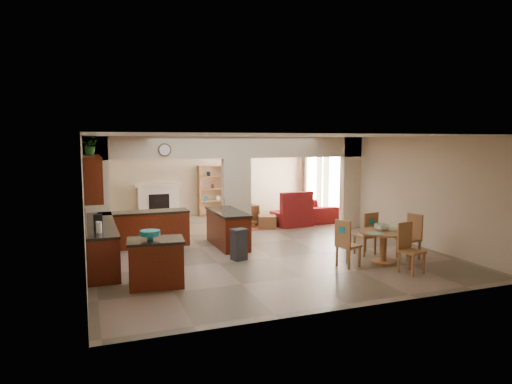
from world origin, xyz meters
name	(u,v)px	position (x,y,z in m)	size (l,w,h in m)	color
floor	(248,243)	(0.00, 0.00, 0.00)	(10.00, 10.00, 0.00)	#7E6857
ceiling	(248,136)	(0.00, 0.00, 2.80)	(10.00, 10.00, 0.00)	white
wall_back	(202,176)	(0.00, 5.00, 1.40)	(8.00, 8.00, 0.00)	#C6B591
wall_front	(355,223)	(0.00, -5.00, 1.40)	(8.00, 8.00, 0.00)	#C6B591
wall_left	(84,197)	(-4.00, 0.00, 1.40)	(10.00, 10.00, 0.00)	#C6B591
wall_right	(378,185)	(4.00, 0.00, 1.40)	(10.00, 10.00, 0.00)	#C6B591
partition_left_pier	(97,192)	(-3.70, 1.00, 1.40)	(0.60, 0.25, 2.80)	#C6B591
partition_center_pier	(236,197)	(0.00, 1.00, 1.10)	(0.80, 0.25, 2.20)	#C6B591
partition_right_pier	(350,183)	(3.70, 1.00, 1.40)	(0.60, 0.25, 2.80)	#C6B591
partition_header	(236,147)	(0.00, 1.00, 2.50)	(8.00, 0.25, 0.60)	#C6B591
kitchen_counter	(120,237)	(-3.26, -0.25, 0.46)	(2.52, 3.29, 1.48)	#420907
upper_cabinets	(92,177)	(-3.82, -0.80, 1.92)	(0.35, 2.40, 0.90)	#420907
peninsula	(228,228)	(-0.60, -0.11, 0.46)	(0.70, 1.85, 0.91)	#420907
wall_clock	(165,150)	(-2.00, 0.85, 2.45)	(0.34, 0.34, 0.03)	#4B2619
rug	(262,226)	(1.20, 2.10, 0.01)	(1.60, 1.30, 0.01)	#9A5238
fireplace	(159,200)	(-1.60, 4.83, 0.61)	(1.60, 0.35, 1.20)	beige
shelving_unit	(213,190)	(0.35, 4.82, 0.90)	(1.00, 0.32, 1.80)	brown
window_a	(336,185)	(3.97, 2.30, 1.20)	(0.02, 0.90, 1.90)	white
window_b	(312,181)	(3.97, 4.00, 1.20)	(0.02, 0.90, 1.90)	white
glazed_door	(324,187)	(3.97, 3.15, 1.05)	(0.02, 0.70, 2.10)	white
drape_a_left	(344,187)	(3.93, 1.70, 1.20)	(0.10, 0.28, 2.30)	#411A1A
drape_a_right	(326,183)	(3.93, 2.90, 1.20)	(0.10, 0.28, 2.30)	#411A1A
drape_b_left	(319,182)	(3.93, 3.40, 1.20)	(0.10, 0.28, 2.30)	#411A1A
drape_b_right	(304,179)	(3.93, 4.60, 1.20)	(0.10, 0.28, 2.30)	#411A1A
ceiling_fan	(260,145)	(1.50, 3.00, 2.56)	(1.00, 1.00, 0.10)	white
kitchen_island	(156,262)	(-2.79, -2.73, 0.45)	(1.09, 0.83, 0.88)	#420907
teal_bowl	(150,235)	(-2.89, -2.74, 0.97)	(0.36, 0.36, 0.17)	teal
trash_can	(239,246)	(-0.76, -1.50, 0.33)	(0.31, 0.26, 0.65)	#2C2C2F
dining_table	(383,242)	(2.12, -2.89, 0.48)	(1.05, 1.05, 0.72)	brown
fruit_bowl	(381,227)	(2.10, -2.83, 0.80)	(0.31, 0.31, 0.17)	#6AB526
sofa	(309,207)	(3.30, 2.96, 0.39)	(1.03, 2.64, 0.77)	maroon
chaise	(292,219)	(2.14, 1.90, 0.22)	(1.11, 0.91, 0.44)	maroon
armchair	(244,215)	(0.70, 2.42, 0.35)	(0.75, 0.77, 0.70)	maroon
ottoman	(267,222)	(1.25, 1.78, 0.19)	(0.53, 0.53, 0.38)	maroon
plant	(90,145)	(-3.82, 0.00, 2.58)	(0.38, 0.33, 0.43)	#174913
chair_north	(368,232)	(2.20, -2.16, 0.55)	(0.47, 0.47, 1.02)	brown
chair_east	(411,235)	(2.97, -2.77, 0.55)	(0.49, 0.49, 1.02)	brown
chair_south	(408,246)	(2.17, -3.65, 0.55)	(0.50, 0.50, 1.02)	brown
chair_west	(346,242)	(1.18, -2.87, 0.55)	(0.53, 0.53, 1.02)	brown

